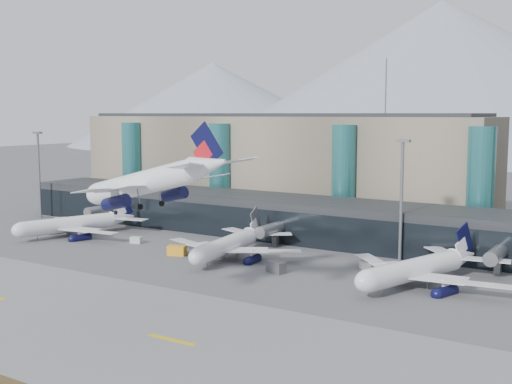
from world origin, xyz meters
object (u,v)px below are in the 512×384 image
Objects in this scene: jet_parked_left at (82,219)px; veh_a at (136,240)px; veh_g at (365,265)px; veh_h at (177,251)px; veh_d at (445,266)px; veh_f at (47,222)px; veh_c at (276,267)px; lightmast_left at (39,170)px; lightmast_mid at (401,193)px; jet_parked_right at (426,261)px; hero_jet at (156,175)px; jet_parked_mid at (233,238)px.

veh_a is at bearing -73.62° from jet_parked_left.
veh_g is 0.70× the size of veh_h.
veh_d is 0.70× the size of veh_f.
veh_a is 0.69× the size of veh_c.
veh_h is at bearing -115.09° from veh_f.
lightmast_mid is at bearing 1.56° from lightmast_left.
jet_parked_right reaches higher than veh_c.
hero_jet is at bearing -105.24° from jet_parked_left.
hero_jet is 71.75m from jet_parked_left.
veh_d is at bearing -100.05° from veh_f.
jet_parked_right is at bearing -106.75° from veh_f.
jet_parked_left is 12.58× the size of veh_a.
jet_parked_left is at bearing 82.85° from jet_parked_mid.
lightmast_mid is 10.46× the size of veh_d.
lightmast_left reaches higher than jet_parked_mid.
veh_f is at bearing 147.15° from veh_d.
lightmast_mid is 31.42m from veh_c.
jet_parked_mid reaches higher than veh_d.
hero_jet is at bearing -64.52° from veh_g.
lightmast_mid is at bearing -60.89° from jet_parked_left.
jet_parked_right is 14.73m from veh_g.
lightmast_left reaches higher than veh_d.
veh_g is at bearing 73.94° from hero_jet.
jet_parked_left is at bearing 151.14° from veh_d.
veh_h reaches higher than veh_a.
veh_h is (35.71, -5.69, -3.08)m from jet_parked_left.
jet_parked_right is 13.00× the size of veh_a.
lightmast_mid is 9.37× the size of veh_g.
jet_parked_mid is 42.38m from jet_parked_right.
veh_a is (-70.11, -0.52, -3.53)m from jet_parked_right.
veh_c is at bearing 179.09° from veh_d.
veh_d is at bearing -80.55° from jet_parked_mid.
jet_parked_right reaches higher than jet_parked_left.
jet_parked_right reaches higher than veh_f.
lightmast_mid is at bearing 121.46° from veh_g.
jet_parked_right is at bearing -10.58° from veh_h.
veh_d is at bearing 2.28° from veh_h.
lightmast_left is 107.97m from veh_g.
jet_parked_right is 9.01× the size of veh_c.
lightmast_left is 6.52× the size of veh_c.
jet_parked_right is at bearing -56.45° from lightmast_mid.
hero_jet is at bearing -78.91° from veh_c.
veh_d is at bearing -64.05° from jet_parked_left.
veh_g is at bearing -7.28° from veh_a.
veh_g reaches higher than veh_a.
veh_g is (56.54, 5.04, 0.03)m from veh_a.
jet_parked_mid is at bearing -72.13° from jet_parked_left.
veh_g is at bearing -4.35° from lightmast_left.
lightmast_left is 9.40× the size of veh_a.
lightmast_left is at bearing 102.62° from jet_parked_right.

